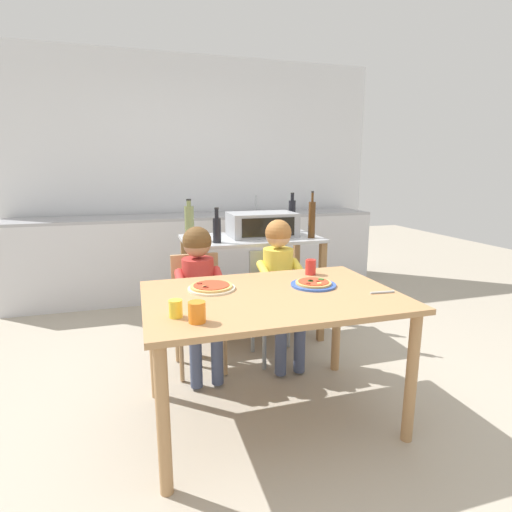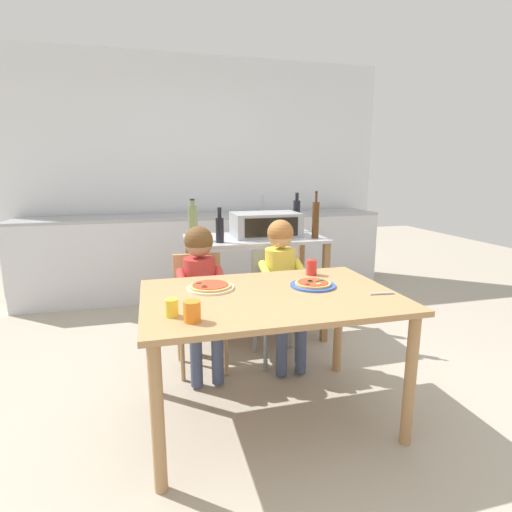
% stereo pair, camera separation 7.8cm
% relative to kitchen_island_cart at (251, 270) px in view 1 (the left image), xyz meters
% --- Properties ---
extents(ground_plane, '(11.58, 11.58, 0.00)m').
position_rel_kitchen_island_cart_xyz_m(ground_plane, '(-0.22, -0.01, -0.59)').
color(ground_plane, '#A89E8C').
extents(back_wall_tiled, '(4.50, 0.12, 2.70)m').
position_rel_kitchen_island_cart_xyz_m(back_wall_tiled, '(-0.22, 1.78, 0.76)').
color(back_wall_tiled, silver).
rests_on(back_wall_tiled, ground).
extents(kitchen_counter, '(4.05, 0.60, 1.11)m').
position_rel_kitchen_island_cart_xyz_m(kitchen_counter, '(-0.22, 1.37, -0.13)').
color(kitchen_counter, silver).
rests_on(kitchen_counter, ground).
extents(kitchen_island_cart, '(1.13, 0.63, 0.87)m').
position_rel_kitchen_island_cart_xyz_m(kitchen_island_cart, '(0.00, 0.00, 0.00)').
color(kitchen_island_cart, '#B7BABF').
rests_on(kitchen_island_cart, ground).
extents(toaster_oven, '(0.55, 0.36, 0.20)m').
position_rel_kitchen_island_cart_xyz_m(toaster_oven, '(0.10, 0.02, 0.38)').
color(toaster_oven, '#999BA0').
rests_on(toaster_oven, kitchen_island_cart).
extents(bottle_tall_green_wine, '(0.06, 0.06, 0.27)m').
position_rel_kitchen_island_cart_xyz_m(bottle_tall_green_wine, '(-0.32, -0.18, 0.39)').
color(bottle_tall_green_wine, black).
rests_on(bottle_tall_green_wine, kitchen_island_cart).
extents(bottle_squat_spirits, '(0.07, 0.07, 0.33)m').
position_rel_kitchen_island_cart_xyz_m(bottle_squat_spirits, '(-0.51, -0.00, 0.42)').
color(bottle_squat_spirits, olive).
rests_on(bottle_squat_spirits, kitchen_island_cart).
extents(bottle_brown_beer, '(0.06, 0.06, 0.38)m').
position_rel_kitchen_island_cart_xyz_m(bottle_brown_beer, '(0.47, -0.17, 0.44)').
color(bottle_brown_beer, '#4C2D14').
rests_on(bottle_brown_beer, kitchen_island_cart).
extents(bottle_clear_vinegar, '(0.06, 0.06, 0.35)m').
position_rel_kitchen_island_cart_xyz_m(bottle_clear_vinegar, '(0.45, 0.23, 0.43)').
color(bottle_clear_vinegar, black).
rests_on(bottle_clear_vinegar, kitchen_island_cart).
extents(dining_table, '(1.38, 0.93, 0.75)m').
position_rel_kitchen_island_cart_xyz_m(dining_table, '(-0.22, -1.17, 0.07)').
color(dining_table, '#AD7F51').
rests_on(dining_table, ground).
extents(dining_chair_left, '(0.36, 0.36, 0.81)m').
position_rel_kitchen_island_cart_xyz_m(dining_chair_left, '(-0.52, -0.42, -0.11)').
color(dining_chair_left, tan).
rests_on(dining_chair_left, ground).
extents(dining_chair_right, '(0.36, 0.36, 0.81)m').
position_rel_kitchen_island_cart_xyz_m(dining_chair_right, '(0.06, -0.42, -0.11)').
color(dining_chair_right, gray).
rests_on(dining_chair_right, ground).
extents(child_in_red_shirt, '(0.32, 0.42, 1.02)m').
position_rel_kitchen_island_cart_xyz_m(child_in_red_shirt, '(-0.52, -0.54, 0.08)').
color(child_in_red_shirt, '#424C6B').
rests_on(child_in_red_shirt, ground).
extents(child_in_yellow_shirt, '(0.32, 0.42, 1.05)m').
position_rel_kitchen_island_cart_xyz_m(child_in_yellow_shirt, '(0.06, -0.54, 0.09)').
color(child_in_yellow_shirt, '#424C6B').
rests_on(child_in_yellow_shirt, ground).
extents(pizza_plate_cream, '(0.27, 0.27, 0.03)m').
position_rel_kitchen_island_cart_xyz_m(pizza_plate_cream, '(-0.52, -0.99, 0.18)').
color(pizza_plate_cream, beige).
rests_on(pizza_plate_cream, dining_table).
extents(pizza_plate_blue_rimmed, '(0.26, 0.26, 0.03)m').
position_rel_kitchen_island_cart_xyz_m(pizza_plate_blue_rimmed, '(0.07, -1.10, 0.18)').
color(pizza_plate_blue_rimmed, '#3356B7').
rests_on(pizza_plate_blue_rimmed, dining_table).
extents(drinking_cup_orange, '(0.08, 0.08, 0.09)m').
position_rel_kitchen_island_cart_xyz_m(drinking_cup_orange, '(-0.67, -1.47, 0.21)').
color(drinking_cup_orange, orange).
rests_on(drinking_cup_orange, dining_table).
extents(drinking_cup_red, '(0.07, 0.07, 0.10)m').
position_rel_kitchen_island_cart_xyz_m(drinking_cup_red, '(0.16, -0.85, 0.21)').
color(drinking_cup_red, red).
rests_on(drinking_cup_red, dining_table).
extents(drinking_cup_yellow, '(0.06, 0.06, 0.08)m').
position_rel_kitchen_island_cart_xyz_m(drinking_cup_yellow, '(-0.76, -1.38, 0.20)').
color(drinking_cup_yellow, yellow).
rests_on(drinking_cup_yellow, dining_table).
extents(serving_spoon, '(0.14, 0.03, 0.01)m').
position_rel_kitchen_island_cart_xyz_m(serving_spoon, '(0.37, -1.34, 0.17)').
color(serving_spoon, '#B7BABF').
rests_on(serving_spoon, dining_table).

